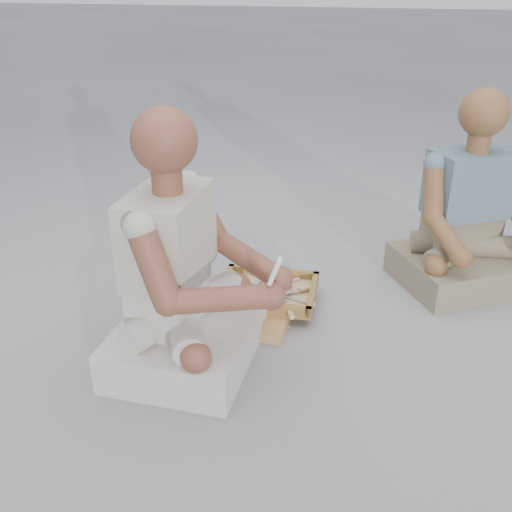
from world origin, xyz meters
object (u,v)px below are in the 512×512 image
(tool_tray, at_px, (267,292))
(carved_panel, at_px, (219,304))
(companion, at_px, (469,223))
(craftsman, at_px, (184,281))

(tool_tray, bearing_deg, carved_panel, -153.43)
(carved_panel, bearing_deg, companion, 29.86)
(craftsman, bearing_deg, companion, 130.40)
(tool_tray, distance_m, companion, 1.02)
(carved_panel, relative_size, companion, 0.72)
(companion, bearing_deg, carved_panel, -4.29)
(craftsman, bearing_deg, carved_panel, 178.56)
(carved_panel, distance_m, craftsman, 0.49)
(tool_tray, relative_size, craftsman, 0.48)
(companion, bearing_deg, tool_tray, -3.55)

